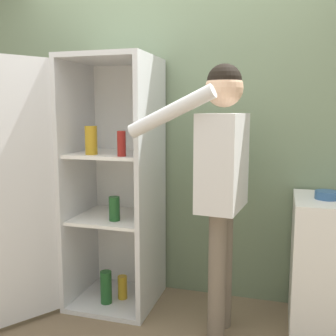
{
  "coord_description": "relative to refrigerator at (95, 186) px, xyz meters",
  "views": [
    {
      "loc": [
        0.8,
        -2.01,
        1.46
      ],
      "look_at": [
        0.03,
        0.63,
        1.05
      ],
      "focal_mm": 42.0,
      "sensor_mm": 36.0,
      "label": 1
    }
  ],
  "objects": [
    {
      "name": "wall_back",
      "position": [
        0.51,
        0.43,
        0.36
      ],
      "size": [
        7.0,
        0.06,
        2.55
      ],
      "color": "gray",
      "rests_on": "ground_plane"
    },
    {
      "name": "refrigerator",
      "position": [
        0.0,
        0.0,
        0.0
      ],
      "size": [
        1.01,
        1.12,
        1.84
      ],
      "color": "silver",
      "rests_on": "ground_plane"
    },
    {
      "name": "person",
      "position": [
        0.95,
        -0.13,
        0.2
      ],
      "size": [
        0.7,
        0.57,
        1.74
      ],
      "color": "#726656",
      "rests_on": "ground_plane"
    },
    {
      "name": "bowl",
      "position": [
        1.59,
        0.09,
        0.01
      ],
      "size": [
        0.15,
        0.15,
        0.05
      ],
      "color": "#335B8E",
      "rests_on": "counter"
    }
  ]
}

